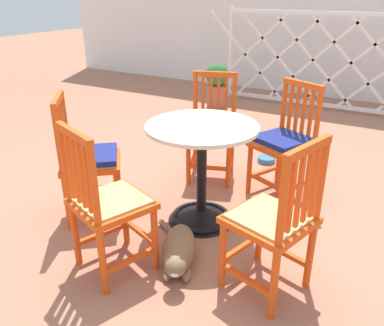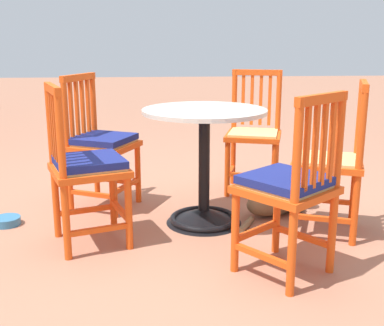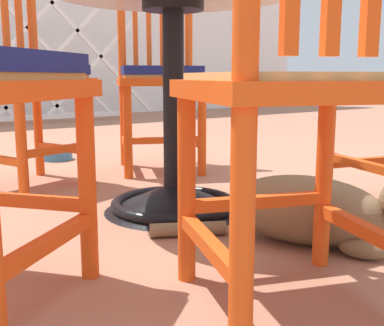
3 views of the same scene
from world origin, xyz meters
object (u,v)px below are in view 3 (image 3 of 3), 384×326
cafe_table (174,129)px  pet_water_bowl (57,155)px  orange_chair_facing_out (303,89)px  orange_chair_by_planter (24,79)px  tabby_cat (318,212)px  orange_chair_tucked_in (160,78)px

cafe_table → pet_water_bowl: bearing=87.7°
cafe_table → orange_chair_facing_out: size_ratio=0.83×
cafe_table → orange_chair_by_planter: size_ratio=0.83×
orange_chair_facing_out → orange_chair_by_planter: (-0.07, 1.43, 0.01)m
cafe_table → tabby_cat: bearing=-76.6°
cafe_table → tabby_cat: (0.12, -0.52, -0.19)m
orange_chair_facing_out → tabby_cat: (0.33, 0.22, -0.34)m
cafe_table → orange_chair_tucked_in: 0.79m
orange_chair_by_planter → pet_water_bowl: (0.32, 0.56, -0.42)m
orange_chair_tucked_in → orange_chair_by_planter: size_ratio=1.00×
pet_water_bowl → tabby_cat: bearing=-87.6°
orange_chair_facing_out → orange_chair_tucked_in: 1.53m
pet_water_bowl → cafe_table: bearing=-92.3°
cafe_table → orange_chair_facing_out: bearing=-105.7°
tabby_cat → orange_chair_by_planter: bearing=108.2°
orange_chair_facing_out → orange_chair_by_planter: bearing=92.7°
orange_chair_by_planter → orange_chair_facing_out: bearing=-87.3°
cafe_table → tabby_cat: cafe_table is taller
orange_chair_by_planter → orange_chair_tucked_in: bearing=-1.5°
orange_chair_by_planter → tabby_cat: orange_chair_by_planter is taller
orange_chair_tucked_in → tabby_cat: orange_chair_tucked_in is taller
cafe_table → pet_water_bowl: size_ratio=4.47×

